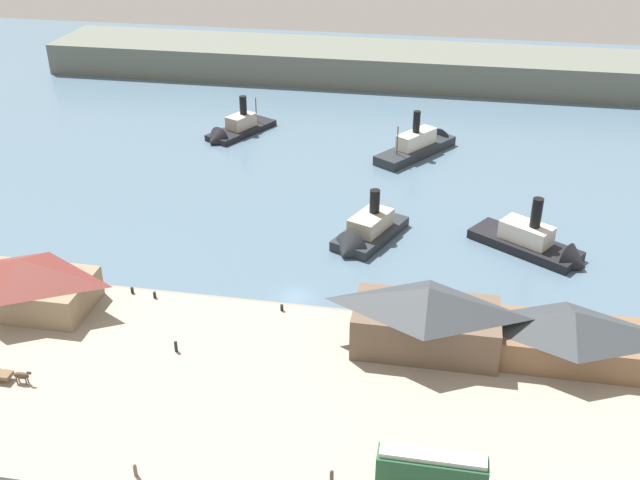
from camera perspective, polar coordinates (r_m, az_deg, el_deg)
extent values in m
plane|color=slate|center=(108.19, -1.89, -4.36)|extent=(320.00, 320.00, 0.00)
cube|color=#9E9384|center=(90.70, -4.84, -11.52)|extent=(110.00, 36.00, 1.20)
cube|color=gray|center=(104.99, -2.30, -5.19)|extent=(110.00, 0.80, 1.00)
cube|color=#847056|center=(110.49, -21.49, -3.71)|extent=(18.09, 9.78, 4.54)
pyramid|color=maroon|center=(108.65, -21.84, -2.04)|extent=(18.46, 10.27, 2.94)
cube|color=brown|center=(95.82, 8.05, -6.62)|extent=(18.10, 9.30, 5.72)
pyramid|color=#33383D|center=(93.38, 8.23, -4.44)|extent=(18.46, 9.76, 3.00)
cube|color=brown|center=(98.34, 18.44, -7.56)|extent=(19.82, 8.89, 4.11)
pyramid|color=#33383D|center=(96.42, 18.76, -5.90)|extent=(20.22, 9.34, 2.80)
cube|color=#1E4C2D|center=(78.12, 8.51, -16.90)|extent=(10.92, 2.52, 3.04)
cube|color=beige|center=(76.88, 8.61, -15.97)|extent=(10.48, 1.76, 0.50)
cylinder|color=black|center=(80.56, 11.29, -17.46)|extent=(0.90, 0.18, 0.90)
cylinder|color=black|center=(80.44, 5.62, -16.99)|extent=(0.90, 0.18, 0.90)
cube|color=brown|center=(98.39, -23.16, -9.41)|extent=(2.64, 1.51, 0.50)
ellipsoid|color=#473323|center=(96.88, -21.81, -9.57)|extent=(2.00, 0.70, 0.90)
ellipsoid|color=#473323|center=(96.03, -21.30, -9.42)|extent=(0.70, 0.32, 0.44)
cylinder|color=#473323|center=(97.08, -21.38, -9.84)|extent=(0.16, 0.16, 1.00)
cylinder|color=#473323|center=(96.82, -21.50, -9.98)|extent=(0.16, 0.16, 1.00)
cylinder|color=#473323|center=(97.66, -22.00, -9.72)|extent=(0.16, 0.16, 1.00)
cylinder|color=#473323|center=(97.40, -22.11, -9.86)|extent=(0.16, 0.16, 1.00)
cylinder|color=#6B5B4C|center=(81.83, -13.90, -16.68)|extent=(0.41, 0.41, 1.39)
sphere|color=#CCA889|center=(81.25, -13.97, -16.27)|extent=(0.25, 0.25, 0.25)
cylinder|color=#4C3D33|center=(79.10, 0.89, -17.56)|extent=(0.41, 0.41, 1.39)
sphere|color=#CCA889|center=(78.51, 0.90, -17.14)|extent=(0.25, 0.25, 0.25)
cylinder|color=#232328|center=(96.99, -10.92, -7.97)|extent=(0.42, 0.42, 1.45)
sphere|color=#CCA889|center=(96.48, -10.97, -7.56)|extent=(0.26, 0.26, 0.26)
cylinder|color=black|center=(103.02, -2.93, -5.17)|extent=(0.44, 0.44, 0.90)
cylinder|color=black|center=(108.10, -12.49, -4.11)|extent=(0.44, 0.44, 0.90)
cylinder|color=black|center=(109.88, -14.12, -3.74)|extent=(0.44, 0.44, 0.90)
cube|color=#23282D|center=(123.36, 3.86, 0.50)|extent=(11.86, 16.22, 1.65)
cone|color=#23282D|center=(117.73, 2.08, -0.93)|extent=(6.55, 4.77, 5.99)
cube|color=#B2A893|center=(122.35, 3.89, 1.40)|extent=(7.21, 9.06, 2.68)
cylinder|color=black|center=(121.72, 4.19, 2.97)|extent=(1.67, 1.67, 3.93)
cube|color=black|center=(168.68, -6.00, 8.32)|extent=(13.12, 17.83, 1.26)
cone|color=black|center=(163.07, -8.03, 7.46)|extent=(6.30, 5.21, 5.52)
cube|color=#B2A893|center=(167.98, -6.04, 8.99)|extent=(6.17, 7.32, 2.89)
cylinder|color=black|center=(167.49, -5.88, 10.19)|extent=(1.58, 1.58, 4.04)
cylinder|color=brown|center=(171.03, -4.90, 9.88)|extent=(0.24, 0.24, 5.57)
cube|color=black|center=(124.28, 15.33, -0.35)|extent=(18.30, 14.97, 1.51)
cone|color=black|center=(121.14, 18.93, -1.74)|extent=(5.79, 6.53, 5.71)
cube|color=silver|center=(123.25, 15.46, 0.56)|extent=(8.93, 7.81, 2.97)
cylinder|color=black|center=(121.06, 16.18, 2.01)|extent=(1.69, 1.69, 4.87)
cube|color=#23282D|center=(156.95, 7.29, 6.79)|extent=(16.11, 20.15, 1.95)
cone|color=#23282D|center=(164.77, 9.51, 7.70)|extent=(6.19, 5.85, 4.96)
cube|color=silver|center=(156.03, 7.34, 7.65)|extent=(8.04, 9.70, 3.11)
cylinder|color=black|center=(154.53, 7.37, 8.93)|extent=(1.46, 1.46, 4.44)
cylinder|color=brown|center=(150.94, 5.92, 7.56)|extent=(0.24, 0.24, 5.88)
cube|color=#60665B|center=(206.90, 4.61, 13.23)|extent=(180.00, 24.00, 8.00)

